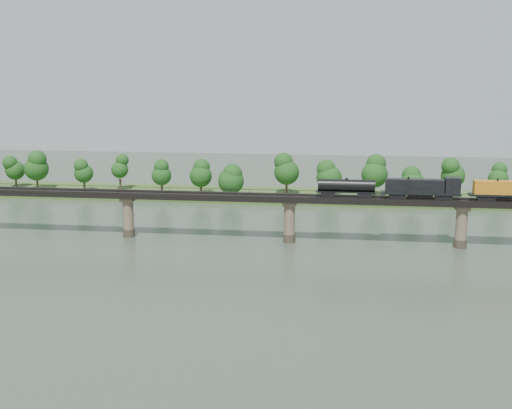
# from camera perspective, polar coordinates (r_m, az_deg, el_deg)

# --- Properties ---
(ground) EXTENTS (400.00, 400.00, 0.00)m
(ground) POSITION_cam_1_polar(r_m,az_deg,el_deg) (126.54, 1.89, -6.81)
(ground) COLOR #334133
(ground) RESTS_ON ground
(far_bank) EXTENTS (300.00, 24.00, 1.60)m
(far_bank) POSITION_cam_1_polar(r_m,az_deg,el_deg) (208.55, 4.15, 0.75)
(far_bank) COLOR #335120
(far_bank) RESTS_ON ground
(bridge) EXTENTS (236.00, 30.00, 11.50)m
(bridge) POSITION_cam_1_polar(r_m,az_deg,el_deg) (153.88, 2.99, -1.37)
(bridge) COLOR #473A2D
(bridge) RESTS_ON ground
(bridge_superstructure) EXTENTS (220.00, 4.90, 0.75)m
(bridge_superstructure) POSITION_cam_1_polar(r_m,az_deg,el_deg) (152.58, 3.01, 0.95)
(bridge_superstructure) COLOR black
(bridge_superstructure) RESTS_ON bridge
(far_treeline) EXTENTS (289.06, 17.54, 13.60)m
(far_treeline) POSITION_cam_1_polar(r_m,az_deg,el_deg) (203.40, 1.80, 2.79)
(far_treeline) COLOR #382619
(far_treeline) RESTS_ON far_bank
(freight_train) EXTENTS (72.82, 2.84, 5.01)m
(freight_train) POSITION_cam_1_polar(r_m,az_deg,el_deg) (155.20, 19.34, 1.27)
(freight_train) COLOR black
(freight_train) RESTS_ON bridge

